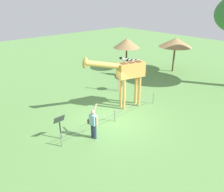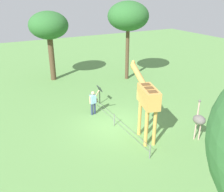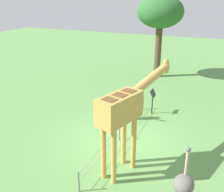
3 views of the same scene
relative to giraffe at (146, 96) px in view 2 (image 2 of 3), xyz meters
The scene contains 8 objects.
ground_plane 3.03m from the giraffe, 24.06° to the left, with size 60.00×60.00×0.00m, color #60934C.
giraffe is the anchor object (origin of this frame).
visitor 4.15m from the giraffe, 20.51° to the left, with size 0.59×0.58×1.74m.
ostrich 3.01m from the giraffe, 125.21° to the right, with size 0.70×0.56×2.25m.
tree_east 10.07m from the giraffe, 25.59° to the right, with size 3.40×3.40×6.59m.
tree_northeast 11.88m from the giraffe, ahead, with size 3.25×3.25×5.84m.
info_sign 5.13m from the giraffe, ahead, with size 0.56×0.21×1.32m.
wire_fence 2.76m from the giraffe, 27.33° to the left, with size 7.05×0.05×0.75m.
Camera 2 is at (-11.10, 6.18, 7.28)m, focal length 39.54 mm.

